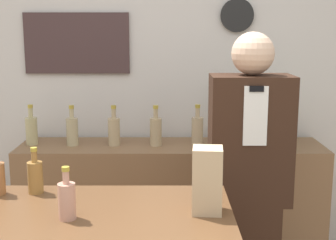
# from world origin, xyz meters

# --- Properties ---
(back_wall) EXTENTS (5.20, 0.09, 2.70)m
(back_wall) POSITION_xyz_m (-0.00, 2.00, 1.35)
(back_wall) COLOR silver
(back_wall) RESTS_ON ground_plane
(back_shelf) EXTENTS (2.04, 0.46, 0.92)m
(back_shelf) POSITION_xyz_m (0.13, 1.71, 0.46)
(back_shelf) COLOR brown
(back_shelf) RESTS_ON ground_plane
(shopkeeper) EXTENTS (0.42, 0.27, 1.67)m
(shopkeeper) POSITION_xyz_m (0.53, 1.05, 0.83)
(shopkeeper) COLOR #331E14
(shopkeeper) RESTS_ON ground_plane
(potted_plant) EXTENTS (0.25, 0.25, 0.35)m
(potted_plant) POSITION_xyz_m (0.80, 1.68, 1.11)
(potted_plant) COLOR #B27047
(potted_plant) RESTS_ON back_shelf
(paper_bag) EXTENTS (0.13, 0.12, 0.27)m
(paper_bag) POSITION_xyz_m (0.26, 0.44, 1.09)
(paper_bag) COLOR tan
(paper_bag) RESTS_ON display_counter
(counter_bottle_2) EXTENTS (0.07, 0.07, 0.21)m
(counter_bottle_2) POSITION_xyz_m (-0.49, 0.66, 1.04)
(counter_bottle_2) COLOR olive
(counter_bottle_2) RESTS_ON display_counter
(counter_bottle_3) EXTENTS (0.07, 0.07, 0.21)m
(counter_bottle_3) POSITION_xyz_m (-0.29, 0.37, 1.04)
(counter_bottle_3) COLOR tan
(counter_bottle_3) RESTS_ON display_counter
(shelf_bottle_0) EXTENTS (0.08, 0.08, 0.27)m
(shelf_bottle_0) POSITION_xyz_m (-0.81, 1.73, 1.02)
(shelf_bottle_0) COLOR tan
(shelf_bottle_0) RESTS_ON back_shelf
(shelf_bottle_1) EXTENTS (0.08, 0.08, 0.27)m
(shelf_bottle_1) POSITION_xyz_m (-0.54, 1.70, 1.02)
(shelf_bottle_1) COLOR tan
(shelf_bottle_1) RESTS_ON back_shelf
(shelf_bottle_2) EXTENTS (0.08, 0.08, 0.27)m
(shelf_bottle_2) POSITION_xyz_m (-0.26, 1.70, 1.02)
(shelf_bottle_2) COLOR tan
(shelf_bottle_2) RESTS_ON back_shelf
(shelf_bottle_3) EXTENTS (0.08, 0.08, 0.27)m
(shelf_bottle_3) POSITION_xyz_m (0.02, 1.70, 1.02)
(shelf_bottle_3) COLOR tan
(shelf_bottle_3) RESTS_ON back_shelf
(shelf_bottle_4) EXTENTS (0.08, 0.08, 0.27)m
(shelf_bottle_4) POSITION_xyz_m (0.30, 1.73, 1.02)
(shelf_bottle_4) COLOR tan
(shelf_bottle_4) RESTS_ON back_shelf
(shelf_bottle_5) EXTENTS (0.08, 0.08, 0.27)m
(shelf_bottle_5) POSITION_xyz_m (0.58, 1.73, 1.02)
(shelf_bottle_5) COLOR tan
(shelf_bottle_5) RESTS_ON back_shelf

